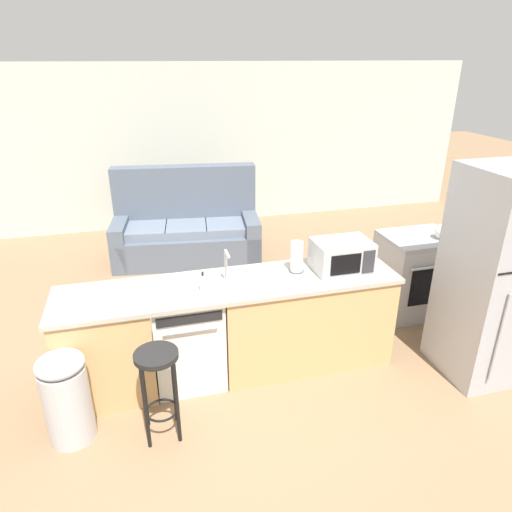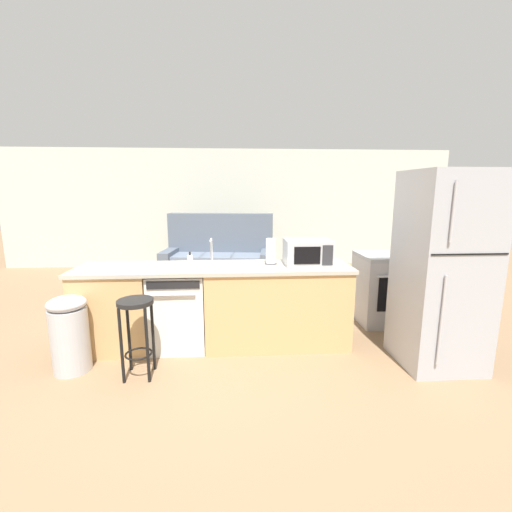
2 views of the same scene
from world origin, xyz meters
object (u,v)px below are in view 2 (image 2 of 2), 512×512
Objects in this scene: refrigerator at (442,271)px; soap_bottle at (190,261)px; dishwasher at (179,309)px; kettle at (408,249)px; stove_range at (388,288)px; paper_towel_roll at (271,252)px; couch at (219,261)px; microwave at (308,252)px; bar_stool at (136,321)px; trash_bin at (70,333)px.

refrigerator is 10.74× the size of soap_bottle.
kettle is (2.77, 0.42, 0.56)m from dishwasher.
stove_range is 4.39× the size of kettle.
refrigerator is (-0.00, -1.10, 0.49)m from stove_range.
paper_towel_roll reaches higher than dishwasher.
kettle reaches higher than dishwasher.
soap_bottle is (-2.45, 0.47, 0.03)m from refrigerator.
refrigerator is 0.90× the size of couch.
refrigerator is at bearing -24.74° from microwave.
microwave reaches higher than bar_stool.
bar_stool is 0.70m from trash_bin.
dishwasher is 0.40× the size of couch.
microwave is 1.42m from kettle.
couch reaches higher than trash_bin.
stove_range is (2.60, 0.55, 0.03)m from dishwasher.
stove_range is 0.48× the size of refrigerator.
refrigerator is at bearing -55.54° from couch.
paper_towel_roll reaches higher than stove_range.
dishwasher is 2.77m from couch.
dishwasher is 4.77× the size of soap_bottle.
microwave is (-1.19, -0.55, 0.59)m from stove_range.
paper_towel_roll is at bearing -168.85° from kettle.
paper_towel_roll is at bearing 15.60° from trash_bin.
refrigerator reaches higher than paper_towel_roll.
trash_bin is at bearing -163.97° from stove_range.
soap_bottle is 2.67m from kettle.
trash_bin is (-3.55, -1.02, -0.07)m from stove_range.
couch is at bearing 136.27° from kettle.
kettle is at bearing 18.85° from bar_stool.
paper_towel_roll is at bearing 28.20° from bar_stool.
kettle is 0.28× the size of bar_stool.
paper_towel_roll reaches higher than soap_bottle.
dishwasher is at bearing -168.09° from stove_range.
kettle is 3.88m from trash_bin.
refrigerator reaches higher than soap_bottle.
trash_bin is at bearing -166.47° from kettle.
couch is at bearing 135.80° from stove_range.
stove_range is 1.80× the size of microwave.
soap_bottle is 0.86× the size of kettle.
bar_stool is at bearing -161.15° from kettle.
stove_range is 3.19× the size of paper_towel_roll.
trash_bin is 3.47m from couch.
microwave is 1.77× the size of paper_towel_roll.
bar_stool is (-2.88, -0.07, -0.41)m from refrigerator.
refrigerator is at bearing -1.24° from trash_bin.
refrigerator is at bearing -21.55° from paper_towel_roll.
kettle is at bearing 10.94° from soap_bottle.
stove_range reaches higher than bar_stool.
couch reaches higher than bar_stool.
dishwasher is at bearing 65.32° from bar_stool.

